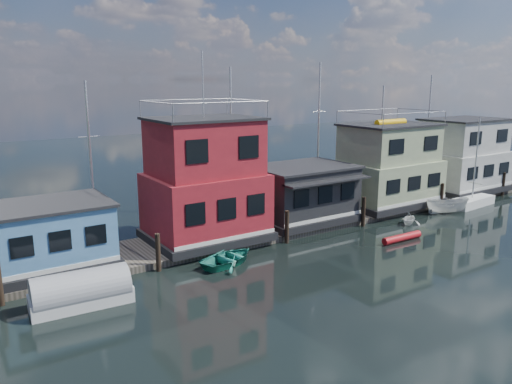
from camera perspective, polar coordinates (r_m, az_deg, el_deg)
ground at (r=29.87m, az=20.69°, el=-8.82°), size 160.00×160.00×0.00m
dock at (r=37.61m, az=5.86°, el=-3.32°), size 48.00×5.00×0.40m
houseboat_blue at (r=29.56m, az=-22.35°, el=-4.66°), size 6.40×4.90×3.66m
houseboat_red at (r=32.10m, az=-5.85°, el=1.07°), size 7.40×5.90×11.86m
houseboat_dark at (r=36.73m, az=5.35°, el=-0.12°), size 7.40×6.10×4.06m
houseboat_green at (r=42.65m, az=14.87°, el=2.85°), size 8.40×5.90×7.03m
houseboat_white at (r=50.48m, az=22.51°, el=3.77°), size 8.40×5.90×6.66m
pilings at (r=35.11m, az=8.35°, el=-3.03°), size 42.28×0.28×2.20m
background_masts at (r=44.09m, az=5.90°, el=6.15°), size 36.40×0.16×12.00m
dinghy_teal at (r=29.41m, az=-3.12°, el=-7.52°), size 4.30×3.58×0.77m
red_kayak at (r=34.81m, az=16.33°, el=-5.03°), size 3.30×0.54×0.48m
dinghy_white at (r=38.82m, az=17.10°, el=-2.88°), size 2.28×2.13×0.97m
day_sailer at (r=46.32m, az=23.45°, el=-0.95°), size 4.88×1.96×7.52m
motorboat at (r=42.86m, az=21.03°, el=-1.47°), size 3.62×2.91×1.33m
tarp_runabout at (r=25.53m, az=-19.35°, el=-10.73°), size 4.73×2.13×1.88m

